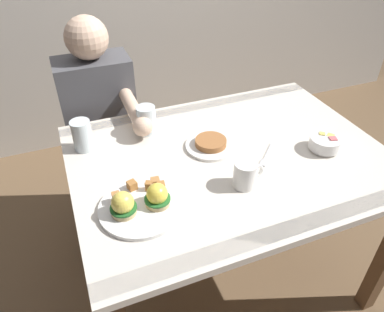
% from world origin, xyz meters
% --- Properties ---
extents(ground_plane, '(6.00, 6.00, 0.00)m').
position_xyz_m(ground_plane, '(0.00, 0.00, 0.00)').
color(ground_plane, brown).
extents(dining_table, '(1.20, 0.90, 0.74)m').
position_xyz_m(dining_table, '(0.00, 0.00, 0.63)').
color(dining_table, silver).
rests_on(dining_table, ground_plane).
extents(eggs_benedict_plate, '(0.27, 0.27, 0.09)m').
position_xyz_m(eggs_benedict_plate, '(-0.40, -0.16, 0.77)').
color(eggs_benedict_plate, white).
rests_on(eggs_benedict_plate, dining_table).
extents(fruit_bowl, '(0.12, 0.12, 0.06)m').
position_xyz_m(fruit_bowl, '(0.36, -0.10, 0.77)').
color(fruit_bowl, white).
rests_on(fruit_bowl, dining_table).
extents(coffee_mug, '(0.11, 0.08, 0.09)m').
position_xyz_m(coffee_mug, '(-0.03, -0.17, 0.79)').
color(coffee_mug, white).
rests_on(coffee_mug, dining_table).
extents(fork, '(0.12, 0.12, 0.00)m').
position_xyz_m(fork, '(0.13, -0.06, 0.74)').
color(fork, silver).
rests_on(fork, dining_table).
extents(water_glass_near, '(0.08, 0.08, 0.12)m').
position_xyz_m(water_glass_near, '(-0.51, 0.25, 0.79)').
color(water_glass_near, silver).
rests_on(water_glass_near, dining_table).
extents(water_glass_far, '(0.08, 0.08, 0.12)m').
position_xyz_m(water_glass_far, '(-0.25, 0.27, 0.79)').
color(water_glass_far, silver).
rests_on(water_glass_far, dining_table).
extents(side_plate, '(0.20, 0.20, 0.04)m').
position_xyz_m(side_plate, '(-0.05, 0.08, 0.75)').
color(side_plate, white).
rests_on(side_plate, dining_table).
extents(diner_person, '(0.34, 0.54, 1.14)m').
position_xyz_m(diner_person, '(-0.40, 0.60, 0.65)').
color(diner_person, '#33333D').
rests_on(diner_person, ground_plane).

